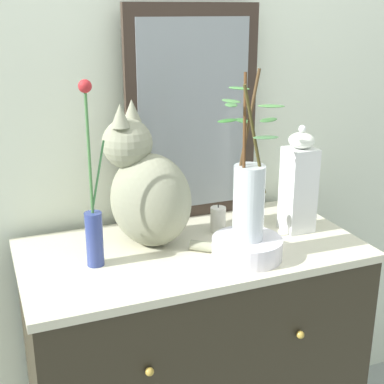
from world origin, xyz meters
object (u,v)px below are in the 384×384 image
sideboard (192,372)px  vase_slim_green (93,221)px  jar_lidded_porcelain (298,183)px  mirror_leaning (193,115)px  vase_glass_clear (249,195)px  candle_pillar (218,219)px  cat_sitting (146,188)px  bowl_porcelain (247,248)px

sideboard → vase_slim_green: vase_slim_green is taller
sideboard → jar_lidded_porcelain: (0.38, 0.00, 0.63)m
sideboard → mirror_leaning: (0.10, 0.25, 0.83)m
vase_glass_clear → candle_pillar: size_ratio=5.05×
jar_lidded_porcelain → candle_pillar: jar_lidded_porcelain is taller
mirror_leaning → vase_slim_green: bearing=-147.1°
cat_sitting → jar_lidded_porcelain: bearing=-7.5°
sideboard → cat_sitting: (-0.12, 0.07, 0.65)m
sideboard → cat_sitting: cat_sitting is taller
sideboard → jar_lidded_porcelain: jar_lidded_porcelain is taller
mirror_leaning → vase_glass_clear: bearing=-87.1°
vase_glass_clear → jar_lidded_porcelain: 0.29m
mirror_leaning → bowl_porcelain: bearing=-86.9°
cat_sitting → bowl_porcelain: bearing=-39.6°
cat_sitting → jar_lidded_porcelain: cat_sitting is taller
sideboard → vase_slim_green: size_ratio=1.98×
bowl_porcelain → vase_glass_clear: 0.17m
bowl_porcelain → vase_glass_clear: bearing=154.1°
jar_lidded_porcelain → candle_pillar: 0.29m
bowl_porcelain → mirror_leaning: bearing=93.1°
sideboard → cat_sitting: bearing=150.2°
vase_slim_green → jar_lidded_porcelain: size_ratio=1.50×
mirror_leaning → bowl_porcelain: size_ratio=3.45×
sideboard → candle_pillar: size_ratio=10.86×
mirror_leaning → jar_lidded_porcelain: 0.42m
vase_slim_green → bowl_porcelain: size_ratio=2.53×
vase_slim_green → bowl_porcelain: 0.46m
sideboard → mirror_leaning: bearing=67.7°
sideboard → vase_slim_green: bearing=-177.3°
cat_sitting → vase_slim_green: size_ratio=0.84×
vase_slim_green → candle_pillar: size_ratio=5.48×
sideboard → vase_glass_clear: bearing=-47.3°
cat_sitting → vase_glass_clear: (0.24, -0.20, 0.01)m
vase_slim_green → vase_glass_clear: size_ratio=1.09×
bowl_porcelain → vase_slim_green: bearing=164.6°
vase_slim_green → vase_glass_clear: (0.43, -0.12, 0.06)m
cat_sitting → mirror_leaning: bearing=38.6°
sideboard → bowl_porcelain: bearing=-47.2°
sideboard → vase_glass_clear: (0.12, -0.13, 0.66)m
vase_slim_green → candle_pillar: 0.45m
cat_sitting → vase_glass_clear: 0.32m
cat_sitting → vase_glass_clear: size_ratio=0.91×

